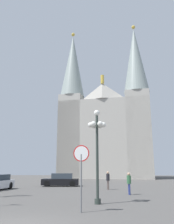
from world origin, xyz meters
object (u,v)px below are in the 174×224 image
at_px(cathedral, 106,126).
at_px(parked_car_near_black, 61,180).
at_px(stop_sign, 81,164).
at_px(pedestrian_walking, 129,181).
at_px(pedestrian_standing, 108,179).
at_px(street_lamp, 97,140).

bearing_deg(cathedral, parked_car_near_black, -103.64).
height_order(cathedral, stop_sign, cathedral).
xyz_separation_m(pedestrian_walking, pedestrian_standing, (-1.58, 4.15, 0.02)).
relative_size(street_lamp, parked_car_near_black, 1.30).
bearing_deg(stop_sign, pedestrian_walking, 68.29).
distance_m(parked_car_near_black, pedestrian_walking, 10.69).
height_order(cathedral, pedestrian_walking, cathedral).
relative_size(parked_car_near_black, pedestrian_walking, 2.57).
bearing_deg(stop_sign, pedestrian_standing, 83.08).
height_order(stop_sign, street_lamp, street_lamp).
bearing_deg(stop_sign, street_lamp, 75.20).
bearing_deg(pedestrian_standing, street_lamp, -94.56).
bearing_deg(pedestrian_standing, cathedral, 89.90).
bearing_deg(street_lamp, pedestrian_walking, 64.81).
relative_size(cathedral, street_lamp, 5.91).
distance_m(parked_car_near_black, pedestrian_standing, 6.66).
height_order(street_lamp, pedestrian_standing, street_lamp).
bearing_deg(street_lamp, pedestrian_standing, 85.44).
relative_size(cathedral, pedestrian_walking, 19.70).
xyz_separation_m(cathedral, pedestrian_standing, (-0.05, -26.01, -9.69)).
relative_size(parked_car_near_black, pedestrian_standing, 2.53).
bearing_deg(stop_sign, cathedral, 87.77).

